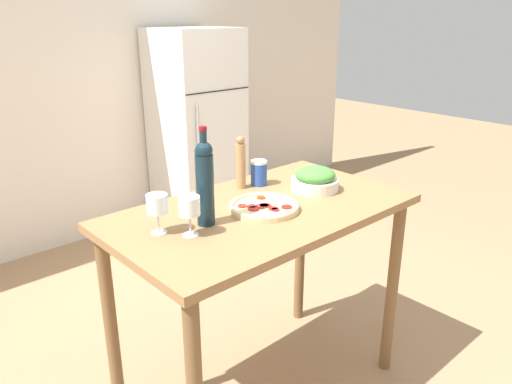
{
  "coord_description": "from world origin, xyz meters",
  "views": [
    {
      "loc": [
        -1.33,
        -1.43,
        1.73
      ],
      "look_at": [
        0.0,
        0.04,
        1.01
      ],
      "focal_mm": 35.0,
      "sensor_mm": 36.0,
      "label": 1
    }
  ],
  "objects": [
    {
      "name": "wall_back",
      "position": [
        -0.0,
        2.24,
        1.3
      ],
      "size": [
        6.4,
        0.08,
        2.6
      ],
      "color": "silver",
      "rests_on": "ground_plane"
    },
    {
      "name": "refrigerator",
      "position": [
        1.02,
        1.89,
        0.81
      ],
      "size": [
        0.61,
        0.63,
        1.61
      ],
      "color": "white",
      "rests_on": "ground_plane"
    },
    {
      "name": "prep_counter",
      "position": [
        0.0,
        0.0,
        0.82
      ],
      "size": [
        1.29,
        0.73,
        0.95
      ],
      "color": "olive",
      "rests_on": "ground_plane"
    },
    {
      "name": "wine_bottle",
      "position": [
        -0.28,
        0.02,
        1.13
      ],
      "size": [
        0.07,
        0.07,
        0.39
      ],
      "color": "#142833",
      "rests_on": "prep_counter"
    },
    {
      "name": "wine_glass_near",
      "position": [
        -0.38,
        -0.03,
        1.06
      ],
      "size": [
        0.08,
        0.08,
        0.15
      ],
      "color": "silver",
      "rests_on": "prep_counter"
    },
    {
      "name": "wine_glass_far",
      "position": [
        -0.46,
        0.07,
        1.06
      ],
      "size": [
        0.08,
        0.08,
        0.15
      ],
      "color": "silver",
      "rests_on": "prep_counter"
    },
    {
      "name": "pepper_mill",
      "position": [
        0.1,
        0.25,
        1.07
      ],
      "size": [
        0.05,
        0.05,
        0.25
      ],
      "color": "#AD7F51",
      "rests_on": "prep_counter"
    },
    {
      "name": "salad_bowl",
      "position": [
        0.33,
        -0.0,
        1.0
      ],
      "size": [
        0.22,
        0.22,
        0.11
      ],
      "color": "silver",
      "rests_on": "prep_counter"
    },
    {
      "name": "homemade_pizza",
      "position": [
        -0.01,
        -0.03,
        0.97
      ],
      "size": [
        0.29,
        0.29,
        0.03
      ],
      "color": "#DBC189",
      "rests_on": "prep_counter"
    },
    {
      "name": "salt_canister",
      "position": [
        0.19,
        0.23,
        1.01
      ],
      "size": [
        0.08,
        0.08,
        0.12
      ],
      "color": "#284CA3",
      "rests_on": "prep_counter"
    }
  ]
}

